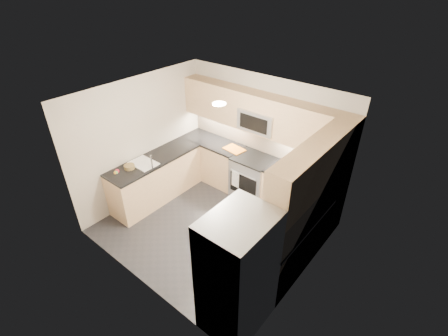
% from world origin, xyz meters
% --- Properties ---
extents(floor, '(3.60, 3.20, 0.00)m').
position_xyz_m(floor, '(0.00, 0.00, 0.00)').
color(floor, '#26272C').
rests_on(floor, ground).
extents(ceiling, '(3.60, 3.20, 0.02)m').
position_xyz_m(ceiling, '(0.00, 0.00, 2.50)').
color(ceiling, beige).
rests_on(ceiling, wall_back).
extents(wall_back, '(3.60, 0.02, 2.50)m').
position_xyz_m(wall_back, '(0.00, 1.60, 1.25)').
color(wall_back, '#BBB1A3').
rests_on(wall_back, floor).
extents(wall_front, '(3.60, 0.02, 2.50)m').
position_xyz_m(wall_front, '(0.00, -1.60, 1.25)').
color(wall_front, '#BBB1A3').
rests_on(wall_front, floor).
extents(wall_left, '(0.02, 3.20, 2.50)m').
position_xyz_m(wall_left, '(-1.80, 0.00, 1.25)').
color(wall_left, '#BBB1A3').
rests_on(wall_left, floor).
extents(wall_right, '(0.02, 3.20, 2.50)m').
position_xyz_m(wall_right, '(1.80, 0.00, 1.25)').
color(wall_right, '#BBB1A3').
rests_on(wall_right, floor).
extents(base_cab_back_left, '(1.42, 0.60, 0.90)m').
position_xyz_m(base_cab_back_left, '(-1.09, 1.30, 0.45)').
color(base_cab_back_left, '#DAB283').
rests_on(base_cab_back_left, floor).
extents(base_cab_back_right, '(1.42, 0.60, 0.90)m').
position_xyz_m(base_cab_back_right, '(1.09, 1.30, 0.45)').
color(base_cab_back_right, '#DAB283').
rests_on(base_cab_back_right, floor).
extents(base_cab_right, '(0.60, 1.70, 0.90)m').
position_xyz_m(base_cab_right, '(1.50, 0.15, 0.45)').
color(base_cab_right, '#DAB283').
rests_on(base_cab_right, floor).
extents(base_cab_peninsula, '(0.60, 2.00, 0.90)m').
position_xyz_m(base_cab_peninsula, '(-1.50, 0.00, 0.45)').
color(base_cab_peninsula, '#DAB283').
rests_on(base_cab_peninsula, floor).
extents(countertop_back_left, '(1.42, 0.63, 0.04)m').
position_xyz_m(countertop_back_left, '(-1.09, 1.30, 0.92)').
color(countertop_back_left, black).
rests_on(countertop_back_left, base_cab_back_left).
extents(countertop_back_right, '(1.42, 0.63, 0.04)m').
position_xyz_m(countertop_back_right, '(1.09, 1.30, 0.92)').
color(countertop_back_right, black).
rests_on(countertop_back_right, base_cab_back_right).
extents(countertop_right, '(0.63, 1.70, 0.04)m').
position_xyz_m(countertop_right, '(1.50, 0.15, 0.92)').
color(countertop_right, black).
rests_on(countertop_right, base_cab_right).
extents(countertop_peninsula, '(0.63, 2.00, 0.04)m').
position_xyz_m(countertop_peninsula, '(-1.50, 0.00, 0.92)').
color(countertop_peninsula, black).
rests_on(countertop_peninsula, base_cab_peninsula).
extents(upper_cab_back, '(3.60, 0.35, 0.75)m').
position_xyz_m(upper_cab_back, '(0.00, 1.43, 1.83)').
color(upper_cab_back, '#DAB283').
rests_on(upper_cab_back, wall_back).
extents(upper_cab_right, '(0.35, 1.95, 0.75)m').
position_xyz_m(upper_cab_right, '(1.62, 0.28, 1.83)').
color(upper_cab_right, '#DAB283').
rests_on(upper_cab_right, wall_right).
extents(backsplash_back, '(3.60, 0.01, 0.51)m').
position_xyz_m(backsplash_back, '(0.00, 1.60, 1.20)').
color(backsplash_back, '#C4AA8D').
rests_on(backsplash_back, wall_back).
extents(backsplash_right, '(0.01, 2.30, 0.51)m').
position_xyz_m(backsplash_right, '(1.80, 0.45, 1.20)').
color(backsplash_right, '#C4AA8D').
rests_on(backsplash_right, wall_right).
extents(gas_range, '(0.76, 0.65, 0.91)m').
position_xyz_m(gas_range, '(0.00, 1.28, 0.46)').
color(gas_range, '#9C9DA3').
rests_on(gas_range, floor).
extents(range_cooktop, '(0.76, 0.65, 0.03)m').
position_xyz_m(range_cooktop, '(0.00, 1.28, 0.92)').
color(range_cooktop, black).
rests_on(range_cooktop, gas_range).
extents(oven_door_glass, '(0.62, 0.02, 0.45)m').
position_xyz_m(oven_door_glass, '(0.00, 0.95, 0.45)').
color(oven_door_glass, black).
rests_on(oven_door_glass, gas_range).
extents(oven_handle, '(0.60, 0.02, 0.02)m').
position_xyz_m(oven_handle, '(0.00, 0.93, 0.72)').
color(oven_handle, '#B2B5BA').
rests_on(oven_handle, gas_range).
extents(microwave, '(0.76, 0.40, 0.40)m').
position_xyz_m(microwave, '(0.00, 1.40, 1.70)').
color(microwave, '#A4A6AC').
rests_on(microwave, upper_cab_back).
extents(microwave_door, '(0.60, 0.01, 0.28)m').
position_xyz_m(microwave_door, '(0.00, 1.20, 1.70)').
color(microwave_door, black).
rests_on(microwave_door, microwave).
extents(refrigerator, '(0.70, 0.90, 1.80)m').
position_xyz_m(refrigerator, '(1.45, -1.15, 0.90)').
color(refrigerator, '#A5A9AD').
rests_on(refrigerator, floor).
extents(fridge_handle_left, '(0.02, 0.02, 1.20)m').
position_xyz_m(fridge_handle_left, '(1.08, -1.33, 0.95)').
color(fridge_handle_left, '#B2B5BA').
rests_on(fridge_handle_left, refrigerator).
extents(fridge_handle_right, '(0.02, 0.02, 1.20)m').
position_xyz_m(fridge_handle_right, '(1.08, -0.97, 0.95)').
color(fridge_handle_right, '#B2B5BA').
rests_on(fridge_handle_right, refrigerator).
extents(sink_basin, '(0.52, 0.38, 0.16)m').
position_xyz_m(sink_basin, '(-1.50, -0.25, 0.88)').
color(sink_basin, white).
rests_on(sink_basin, base_cab_peninsula).
extents(faucet, '(0.03, 0.03, 0.28)m').
position_xyz_m(faucet, '(-1.24, -0.25, 1.08)').
color(faucet, silver).
rests_on(faucet, countertop_peninsula).
extents(utensil_bowl, '(0.29, 0.29, 0.15)m').
position_xyz_m(utensil_bowl, '(1.36, 1.26, 1.01)').
color(utensil_bowl, '#4AAD4F').
rests_on(utensil_bowl, countertop_back_right).
extents(cutting_board, '(0.46, 0.35, 0.01)m').
position_xyz_m(cutting_board, '(-0.50, 1.30, 0.95)').
color(cutting_board, orange).
rests_on(cutting_board, countertop_back_left).
extents(fruit_basket, '(0.23, 0.23, 0.07)m').
position_xyz_m(fruit_basket, '(-1.57, -0.52, 0.98)').
color(fruit_basket, olive).
rests_on(fruit_basket, countertop_peninsula).
extents(fruit_apple, '(0.08, 0.08, 0.08)m').
position_xyz_m(fruit_apple, '(-1.50, -0.82, 1.05)').
color(fruit_apple, '#B6142B').
rests_on(fruit_apple, fruit_basket).
extents(fruit_pear, '(0.06, 0.06, 0.06)m').
position_xyz_m(fruit_pear, '(-1.48, -0.85, 1.05)').
color(fruit_pear, '#5C9D43').
rests_on(fruit_pear, fruit_basket).
extents(dish_towel_check, '(0.18, 0.03, 0.35)m').
position_xyz_m(dish_towel_check, '(-0.16, 0.91, 0.55)').
color(dish_towel_check, white).
rests_on(dish_towel_check, oven_handle).
extents(fruit_orange, '(0.06, 0.06, 0.06)m').
position_xyz_m(fruit_orange, '(-1.49, -0.87, 1.05)').
color(fruit_orange, gold).
rests_on(fruit_orange, fruit_basket).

